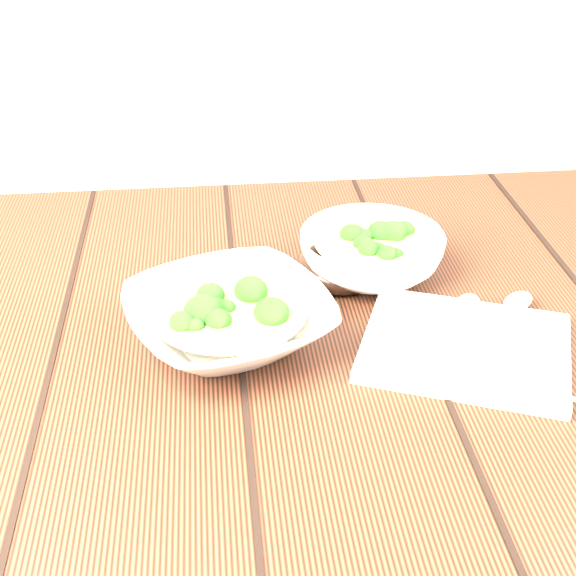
# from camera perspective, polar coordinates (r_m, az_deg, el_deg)

# --- Properties ---
(table) EXTENTS (1.20, 0.80, 0.75)m
(table) POSITION_cam_1_polar(r_m,az_deg,el_deg) (0.97, -2.09, -8.82)
(table) COLOR #36190F
(table) RESTS_ON ground
(soup_bowl_front) EXTENTS (0.28, 0.28, 0.06)m
(soup_bowl_front) POSITION_cam_1_polar(r_m,az_deg,el_deg) (0.87, -4.22, -2.12)
(soup_bowl_front) COLOR silver
(soup_bowl_front) RESTS_ON table
(soup_bowl_back) EXTENTS (0.23, 0.23, 0.06)m
(soup_bowl_back) POSITION_cam_1_polar(r_m,az_deg,el_deg) (1.00, 5.95, 2.52)
(soup_bowl_back) COLOR silver
(soup_bowl_back) RESTS_ON table
(trivet) EXTENTS (0.13, 0.13, 0.03)m
(trivet) POSITION_cam_1_polar(r_m,az_deg,el_deg) (0.99, 3.65, 1.47)
(trivet) COLOR black
(trivet) RESTS_ON table
(napkin) EXTENTS (0.27, 0.24, 0.01)m
(napkin) POSITION_cam_1_polar(r_m,az_deg,el_deg) (0.88, 12.50, -4.13)
(napkin) COLOR beige
(napkin) RESTS_ON table
(spoon_left) EXTENTS (0.10, 0.17, 0.01)m
(spoon_left) POSITION_cam_1_polar(r_m,az_deg,el_deg) (0.91, 12.29, -2.27)
(spoon_left) COLOR #A5A092
(spoon_left) RESTS_ON napkin
(spoon_right) EXTENTS (0.13, 0.14, 0.01)m
(spoon_right) POSITION_cam_1_polar(r_m,az_deg,el_deg) (0.93, 15.17, -1.82)
(spoon_right) COLOR #A5A092
(spoon_right) RESTS_ON napkin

